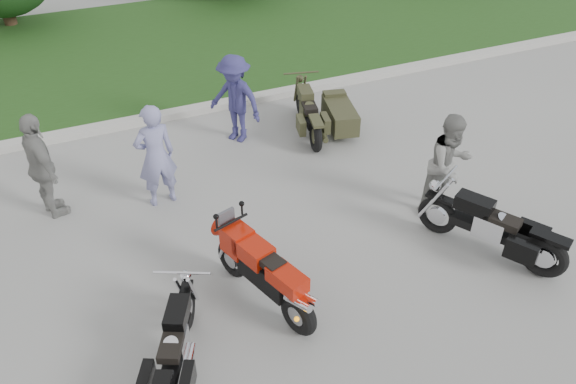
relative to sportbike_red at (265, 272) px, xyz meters
name	(u,v)px	position (x,y,z in m)	size (l,w,h in m)	color
ground	(285,302)	(0.25, -0.11, -0.57)	(80.00, 80.00, 0.00)	#A0A09A
curb	(174,114)	(0.25, 5.89, -0.49)	(60.00, 0.30, 0.15)	#B6B4AC
grass_strip	(135,49)	(0.25, 10.04, -0.50)	(60.00, 8.00, 0.14)	#26511B
sportbike_red	(265,272)	(0.00, 0.00, 0.00)	(0.81, 1.98, 0.96)	black
cruiser_left	(175,353)	(-1.43, -0.68, -0.16)	(1.02, 1.92, 0.80)	black
cruiser_right	(496,231)	(3.54, -0.48, -0.11)	(1.25, 2.10, 0.89)	black
cruiser_sidecar	(327,115)	(2.98, 3.94, -0.17)	(1.37, 2.14, 0.84)	black
person_stripe	(156,156)	(-0.74, 2.93, 0.36)	(0.67, 0.44, 1.85)	#8585B5
person_grey	(449,165)	(3.54, 0.76, 0.32)	(0.86, 0.67, 1.78)	gray
person_denim	(235,99)	(1.18, 4.43, 0.33)	(1.16, 0.67, 1.79)	navy
person_back	(42,167)	(-2.48, 3.35, 0.36)	(1.08, 0.45, 1.85)	gray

